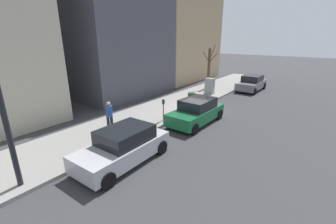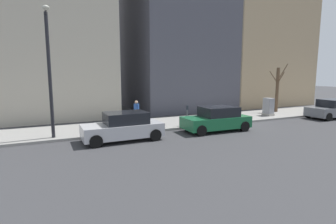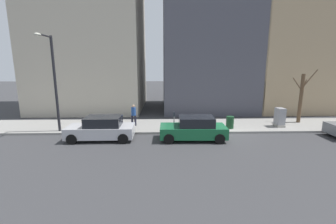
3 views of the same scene
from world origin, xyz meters
name	(u,v)px [view 3 (image 3 of 3)]	position (x,y,z in m)	size (l,w,h in m)	color
ground_plane	(221,134)	(0.00, 0.00, 0.00)	(120.00, 120.00, 0.00)	#38383A
sidewalk	(215,125)	(2.00, 0.00, 0.07)	(4.00, 36.00, 0.15)	gray
parked_car_green	(194,129)	(-1.22, 2.15, 0.74)	(2.01, 4.24, 1.52)	#196038
parked_car_silver	(102,129)	(-1.07, 8.07, 0.74)	(1.95, 4.21, 1.52)	#B7B7BC
parking_meter	(174,119)	(0.45, 3.32, 0.98)	(0.14, 0.10, 1.35)	slate
utility_box	(280,118)	(1.30, -4.77, 0.85)	(0.83, 0.61, 1.43)	#A8A399
streetlamp	(53,76)	(0.28, 11.48, 4.02)	(1.97, 0.32, 6.50)	black
bare_tree	(301,97)	(2.59, -7.06, 2.23)	(1.46, 1.65, 4.29)	brown
trash_bin	(230,122)	(0.90, -0.85, 0.60)	(0.56, 0.56, 0.90)	#14381E
pedestrian_near_meter	(134,114)	(1.85, 6.37, 1.09)	(0.36, 0.40, 1.66)	#1E1E2D
office_block_center	(208,22)	(10.21, -0.74, 9.40)	(9.43, 9.43, 18.79)	#4C4C56
office_tower_right	(90,5)	(10.93, 11.84, 11.17)	(10.86, 10.86, 22.34)	#BCB29E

